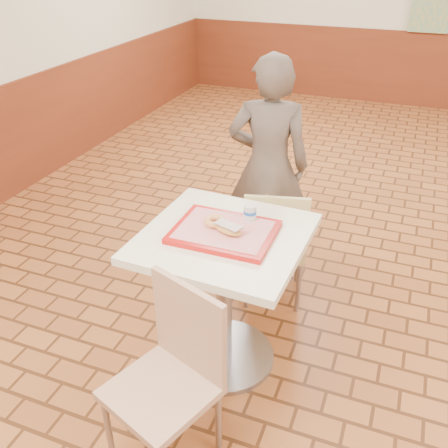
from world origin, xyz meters
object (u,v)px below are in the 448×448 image
(chair_main_front, at_px, (172,370))
(paper_cup, at_px, (250,212))
(customer, at_px, (268,166))
(main_table, at_px, (224,279))
(long_john_donut, at_px, (228,229))
(serving_tray, at_px, (224,232))
(chair_main_back, at_px, (275,242))
(ring_donut, at_px, (215,221))

(chair_main_front, xyz_separation_m, paper_cup, (0.10, 0.75, 0.42))
(customer, bearing_deg, main_table, 81.41)
(main_table, xyz_separation_m, chair_main_front, (-0.01, -0.61, -0.07))
(customer, bearing_deg, long_john_donut, 82.87)
(serving_tray, bearing_deg, chair_main_front, -90.47)
(long_john_donut, height_order, paper_cup, paper_cup)
(main_table, height_order, serving_tray, serving_tray)
(paper_cup, bearing_deg, chair_main_back, 87.71)
(customer, relative_size, paper_cup, 18.50)
(ring_donut, bearing_deg, serving_tray, -24.30)
(main_table, relative_size, chair_main_back, 1.01)
(long_john_donut, xyz_separation_m, paper_cup, (0.06, 0.16, 0.02))
(ring_donut, bearing_deg, paper_cup, 35.80)
(ring_donut, xyz_separation_m, paper_cup, (0.15, 0.11, 0.02))
(main_table, bearing_deg, long_john_donut, -41.91)
(main_table, xyz_separation_m, long_john_donut, (0.03, -0.03, 0.33))
(customer, distance_m, paper_cup, 0.96)
(chair_main_back, xyz_separation_m, ring_donut, (-0.17, -0.58, 0.43))
(main_table, bearing_deg, customer, 94.62)
(customer, bearing_deg, chair_main_front, 79.56)
(main_table, bearing_deg, chair_main_front, -90.47)
(chair_main_front, distance_m, paper_cup, 0.86)
(main_table, bearing_deg, serving_tray, 0.00)
(serving_tray, bearing_deg, customer, 94.62)
(main_table, relative_size, paper_cup, 10.23)
(chair_main_back, bearing_deg, paper_cup, 73.50)
(ring_donut, relative_size, paper_cup, 1.37)
(main_table, distance_m, ring_donut, 0.33)
(chair_main_front, distance_m, serving_tray, 0.71)
(chair_main_front, distance_m, chair_main_back, 1.23)
(serving_tray, distance_m, paper_cup, 0.17)
(long_john_donut, bearing_deg, paper_cup, 69.75)
(main_table, height_order, paper_cup, paper_cup)
(serving_tray, relative_size, long_john_donut, 2.92)
(chair_main_back, relative_size, customer, 0.55)
(long_john_donut, bearing_deg, chair_main_front, -93.44)
(customer, xyz_separation_m, ring_donut, (0.03, -1.04, 0.13))
(customer, relative_size, serving_tray, 3.07)
(ring_donut, bearing_deg, long_john_donut, -31.00)
(chair_main_front, height_order, serving_tray, chair_main_front)
(main_table, distance_m, serving_tray, 0.29)
(chair_main_back, distance_m, serving_tray, 0.74)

